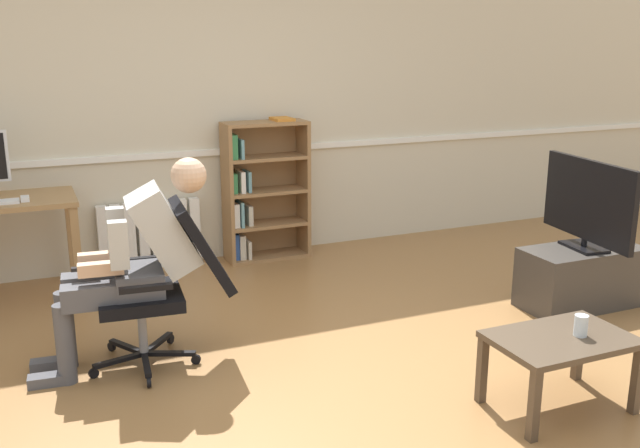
% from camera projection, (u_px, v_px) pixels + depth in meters
% --- Properties ---
extents(ground_plane, '(18.00, 18.00, 0.00)m').
position_uv_depth(ground_plane, '(357.00, 388.00, 3.82)').
color(ground_plane, olive).
extents(back_wall, '(12.00, 0.13, 2.70)m').
position_uv_depth(back_wall, '(218.00, 99.00, 5.82)').
color(back_wall, beige).
rests_on(back_wall, ground_plane).
extents(computer_mouse, '(0.06, 0.10, 0.03)m').
position_uv_depth(computer_mouse, '(25.00, 199.00, 4.83)').
color(computer_mouse, white).
rests_on(computer_mouse, computer_desk).
extents(bookshelf, '(0.71, 0.29, 1.20)m').
position_uv_depth(bookshelf, '(260.00, 192.00, 5.95)').
color(bookshelf, olive).
rests_on(bookshelf, ground_plane).
extents(radiator, '(0.82, 0.08, 0.56)m').
position_uv_depth(radiator, '(150.00, 235.00, 5.76)').
color(radiator, white).
rests_on(radiator, ground_plane).
extents(office_chair, '(0.86, 0.62, 0.95)m').
position_uv_depth(office_chair, '(168.00, 277.00, 4.01)').
color(office_chair, black).
rests_on(office_chair, ground_plane).
extents(person_seated, '(1.04, 0.41, 1.20)m').
position_uv_depth(person_seated, '(134.00, 259.00, 3.93)').
color(person_seated, '#4C4C51').
rests_on(person_seated, ground_plane).
extents(tv_stand, '(0.85, 0.41, 0.42)m').
position_uv_depth(tv_stand, '(581.00, 277.00, 4.94)').
color(tv_stand, '#3D3833').
rests_on(tv_stand, ground_plane).
extents(tv_screen, '(0.23, 0.92, 0.62)m').
position_uv_depth(tv_screen, '(588.00, 203.00, 4.81)').
color(tv_screen, black).
rests_on(tv_screen, tv_stand).
extents(coffee_table, '(0.70, 0.46, 0.39)m').
position_uv_depth(coffee_table, '(561.00, 347.00, 3.54)').
color(coffee_table, '#4C3D2D').
rests_on(coffee_table, ground_plane).
extents(drinking_glass, '(0.07, 0.07, 0.11)m').
position_uv_depth(drinking_glass, '(581.00, 326.00, 3.52)').
color(drinking_glass, silver).
rests_on(drinking_glass, coffee_table).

